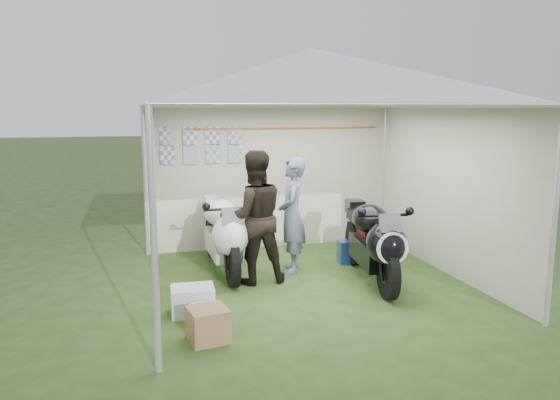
{
  "coord_description": "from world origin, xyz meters",
  "views": [
    {
      "loc": [
        -2.11,
        -6.57,
        2.27
      ],
      "look_at": [
        -0.29,
        0.35,
        1.06
      ],
      "focal_mm": 35.0,
      "sensor_mm": 36.0,
      "label": 1
    }
  ],
  "objects_px": {
    "canopy_tent": "(309,83)",
    "motorcycle_black": "(373,240)",
    "person_dark_jacket": "(254,217)",
    "crate_1": "(208,325)",
    "person_blue_jacket": "(292,215)",
    "crate_2": "(207,314)",
    "motorcycle_white": "(223,232)",
    "equipment_box": "(367,238)",
    "crate_0": "(193,301)",
    "paddock_stand": "(354,251)"
  },
  "relations": [
    {
      "from": "canopy_tent",
      "to": "motorcycle_black",
      "type": "relative_size",
      "value": 2.67
    },
    {
      "from": "person_dark_jacket",
      "to": "crate_1",
      "type": "bearing_deg",
      "value": 61.87
    },
    {
      "from": "person_blue_jacket",
      "to": "crate_2",
      "type": "height_order",
      "value": "person_blue_jacket"
    },
    {
      "from": "motorcycle_white",
      "to": "motorcycle_black",
      "type": "distance_m",
      "value": 2.05
    },
    {
      "from": "person_blue_jacket",
      "to": "crate_2",
      "type": "bearing_deg",
      "value": -24.09
    },
    {
      "from": "motorcycle_white",
      "to": "equipment_box",
      "type": "xyz_separation_m",
      "value": [
        2.33,
        0.43,
        -0.33
      ]
    },
    {
      "from": "motorcycle_white",
      "to": "crate_1",
      "type": "bearing_deg",
      "value": -104.23
    },
    {
      "from": "person_blue_jacket",
      "to": "crate_0",
      "type": "relative_size",
      "value": 3.41
    },
    {
      "from": "canopy_tent",
      "to": "crate_1",
      "type": "height_order",
      "value": "canopy_tent"
    },
    {
      "from": "motorcycle_black",
      "to": "crate_0",
      "type": "xyz_separation_m",
      "value": [
        -2.4,
        -0.51,
        -0.43
      ]
    },
    {
      "from": "motorcycle_white",
      "to": "motorcycle_black",
      "type": "xyz_separation_m",
      "value": [
        1.82,
        -0.94,
        0.0
      ]
    },
    {
      "from": "person_dark_jacket",
      "to": "person_blue_jacket",
      "type": "distance_m",
      "value": 0.7
    },
    {
      "from": "motorcycle_white",
      "to": "crate_0",
      "type": "relative_size",
      "value": 4.48
    },
    {
      "from": "motorcycle_white",
      "to": "person_dark_jacket",
      "type": "relative_size",
      "value": 1.21
    },
    {
      "from": "paddock_stand",
      "to": "crate_2",
      "type": "relative_size",
      "value": 1.54
    },
    {
      "from": "paddock_stand",
      "to": "crate_2",
      "type": "distance_m",
      "value": 2.99
    },
    {
      "from": "canopy_tent",
      "to": "motorcycle_black",
      "type": "xyz_separation_m",
      "value": [
        0.82,
        -0.24,
        -1.99
      ]
    },
    {
      "from": "motorcycle_white",
      "to": "person_blue_jacket",
      "type": "relative_size",
      "value": 1.31
    },
    {
      "from": "person_dark_jacket",
      "to": "equipment_box",
      "type": "distance_m",
      "value": 2.29
    },
    {
      "from": "motorcycle_white",
      "to": "person_dark_jacket",
      "type": "distance_m",
      "value": 0.66
    },
    {
      "from": "motorcycle_white",
      "to": "crate_1",
      "type": "xyz_separation_m",
      "value": [
        -0.5,
        -2.2,
        -0.41
      ]
    },
    {
      "from": "person_blue_jacket",
      "to": "equipment_box",
      "type": "bearing_deg",
      "value": 130.05
    },
    {
      "from": "person_blue_jacket",
      "to": "crate_2",
      "type": "distance_m",
      "value": 2.24
    },
    {
      "from": "crate_1",
      "to": "crate_2",
      "type": "bearing_deg",
      "value": 84.42
    },
    {
      "from": "crate_0",
      "to": "person_blue_jacket",
      "type": "bearing_deg",
      "value": 40.35
    },
    {
      "from": "motorcycle_white",
      "to": "person_dark_jacket",
      "type": "bearing_deg",
      "value": -57.94
    },
    {
      "from": "canopy_tent",
      "to": "person_blue_jacket",
      "type": "xyz_separation_m",
      "value": [
        -0.06,
        0.54,
        -1.77
      ]
    },
    {
      "from": "motorcycle_black",
      "to": "person_blue_jacket",
      "type": "bearing_deg",
      "value": 146.04
    },
    {
      "from": "canopy_tent",
      "to": "equipment_box",
      "type": "distance_m",
      "value": 2.91
    },
    {
      "from": "paddock_stand",
      "to": "crate_2",
      "type": "height_order",
      "value": "paddock_stand"
    },
    {
      "from": "crate_2",
      "to": "paddock_stand",
      "type": "bearing_deg",
      "value": 36.49
    },
    {
      "from": "crate_1",
      "to": "equipment_box",
      "type": "bearing_deg",
      "value": 42.81
    },
    {
      "from": "motorcycle_white",
      "to": "paddock_stand",
      "type": "distance_m",
      "value": 1.99
    },
    {
      "from": "canopy_tent",
      "to": "equipment_box",
      "type": "xyz_separation_m",
      "value": [
        1.34,
        1.12,
        -2.32
      ]
    },
    {
      "from": "crate_0",
      "to": "canopy_tent",
      "type": "bearing_deg",
      "value": 25.58
    },
    {
      "from": "crate_1",
      "to": "person_blue_jacket",
      "type": "bearing_deg",
      "value": 54.7
    },
    {
      "from": "person_blue_jacket",
      "to": "equipment_box",
      "type": "height_order",
      "value": "person_blue_jacket"
    },
    {
      "from": "motorcycle_white",
      "to": "crate_2",
      "type": "relative_size",
      "value": 7.26
    },
    {
      "from": "canopy_tent",
      "to": "person_dark_jacket",
      "type": "height_order",
      "value": "canopy_tent"
    },
    {
      "from": "paddock_stand",
      "to": "person_dark_jacket",
      "type": "distance_m",
      "value": 1.84
    },
    {
      "from": "equipment_box",
      "to": "crate_2",
      "type": "height_order",
      "value": "equipment_box"
    },
    {
      "from": "equipment_box",
      "to": "motorcycle_white",
      "type": "bearing_deg",
      "value": -169.64
    },
    {
      "from": "person_dark_jacket",
      "to": "crate_0",
      "type": "xyz_separation_m",
      "value": [
        -0.91,
        -0.95,
        -0.71
      ]
    },
    {
      "from": "motorcycle_black",
      "to": "motorcycle_white",
      "type": "bearing_deg",
      "value": 160.24
    },
    {
      "from": "motorcycle_black",
      "to": "person_blue_jacket",
      "type": "relative_size",
      "value": 1.32
    },
    {
      "from": "canopy_tent",
      "to": "person_dark_jacket",
      "type": "distance_m",
      "value": 1.84
    },
    {
      "from": "person_dark_jacket",
      "to": "person_blue_jacket",
      "type": "xyz_separation_m",
      "value": [
        0.61,
        0.34,
        -0.07
      ]
    },
    {
      "from": "crate_1",
      "to": "crate_2",
      "type": "relative_size",
      "value": 1.28
    },
    {
      "from": "motorcycle_black",
      "to": "crate_2",
      "type": "bearing_deg",
      "value": -152.66
    },
    {
      "from": "canopy_tent",
      "to": "equipment_box",
      "type": "bearing_deg",
      "value": 40.08
    }
  ]
}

